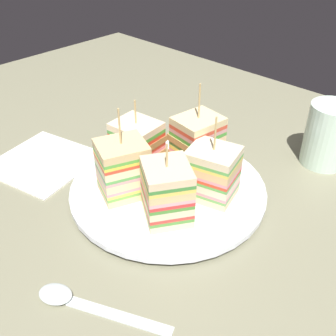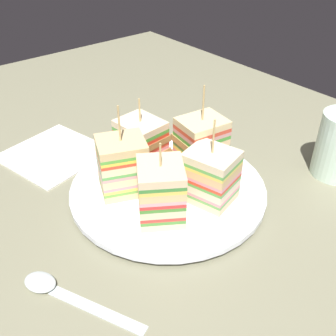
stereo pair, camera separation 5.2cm
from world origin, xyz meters
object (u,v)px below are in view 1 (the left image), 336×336
(sandwich_wedge_2, at_px, (139,146))
(drinking_glass, at_px, (327,139))
(sandwich_wedge_0, at_px, (212,173))
(sandwich_wedge_1, at_px, (195,143))
(chip_pile, at_px, (176,178))
(sandwich_wedge_3, at_px, (123,169))
(plate, at_px, (168,189))
(sandwich_wedge_4, at_px, (167,192))
(spoon, at_px, (72,300))
(napkin, at_px, (43,161))

(sandwich_wedge_2, height_order, drinking_glass, sandwich_wedge_2)
(sandwich_wedge_0, height_order, sandwich_wedge_1, sandwich_wedge_1)
(sandwich_wedge_1, height_order, drinking_glass, sandwich_wedge_1)
(sandwich_wedge_2, distance_m, chip_pile, 0.07)
(sandwich_wedge_3, bearing_deg, sandwich_wedge_0, -25.93)
(plate, height_order, sandwich_wedge_2, sandwich_wedge_2)
(drinking_glass, bearing_deg, sandwich_wedge_3, -118.69)
(sandwich_wedge_1, relative_size, sandwich_wedge_3, 1.06)
(sandwich_wedge_4, bearing_deg, chip_pile, -25.08)
(plate, relative_size, sandwich_wedge_2, 2.45)
(sandwich_wedge_0, relative_size, sandwich_wedge_1, 0.88)
(plate, height_order, sandwich_wedge_3, sandwich_wedge_3)
(chip_pile, bearing_deg, spoon, -78.30)
(sandwich_wedge_4, height_order, chip_pile, sandwich_wedge_4)
(sandwich_wedge_1, distance_m, chip_pile, 0.06)
(sandwich_wedge_4, bearing_deg, sandwich_wedge_3, 37.77)
(drinking_glass, bearing_deg, sandwich_wedge_4, -106.08)
(plate, bearing_deg, sandwich_wedge_3, -123.45)
(plate, bearing_deg, napkin, -158.79)
(chip_pile, relative_size, spoon, 0.49)
(sandwich_wedge_0, distance_m, sandwich_wedge_3, 0.11)
(napkin, bearing_deg, spoon, -26.10)
(sandwich_wedge_1, xyz_separation_m, chip_pile, (0.01, -0.05, -0.03))
(drinking_glass, bearing_deg, spoon, -98.97)
(sandwich_wedge_1, height_order, sandwich_wedge_3, sandwich_wedge_1)
(sandwich_wedge_0, height_order, sandwich_wedge_4, sandwich_wedge_0)
(plate, bearing_deg, sandwich_wedge_4, -47.84)
(sandwich_wedge_2, bearing_deg, sandwich_wedge_1, 39.96)
(sandwich_wedge_2, distance_m, sandwich_wedge_4, 0.11)
(plate, relative_size, chip_pile, 3.90)
(sandwich_wedge_0, relative_size, drinking_glass, 1.20)
(spoon, bearing_deg, napkin, -50.75)
(sandwich_wedge_3, relative_size, sandwich_wedge_4, 1.19)
(sandwich_wedge_2, bearing_deg, napkin, -155.24)
(sandwich_wedge_0, xyz_separation_m, sandwich_wedge_3, (-0.09, -0.07, 0.00))
(chip_pile, relative_size, napkin, 0.49)
(plate, distance_m, sandwich_wedge_3, 0.07)
(sandwich_wedge_3, bearing_deg, sandwich_wedge_2, 49.67)
(sandwich_wedge_3, height_order, drinking_glass, sandwich_wedge_3)
(sandwich_wedge_2, relative_size, spoon, 0.78)
(plate, xyz_separation_m, chip_pile, (0.01, 0.01, 0.02))
(sandwich_wedge_2, height_order, napkin, sandwich_wedge_2)
(sandwich_wedge_1, xyz_separation_m, sandwich_wedge_3, (-0.03, -0.11, -0.00))
(plate, xyz_separation_m, sandwich_wedge_0, (0.05, 0.03, 0.04))
(sandwich_wedge_0, relative_size, sandwich_wedge_2, 1.06)
(spoon, bearing_deg, plate, -100.18)
(plate, xyz_separation_m, sandwich_wedge_2, (-0.06, 0.00, 0.04))
(sandwich_wedge_3, bearing_deg, drinking_glass, -5.69)
(napkin, bearing_deg, drinking_glass, 43.84)
(chip_pile, bearing_deg, drinking_glass, 63.46)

